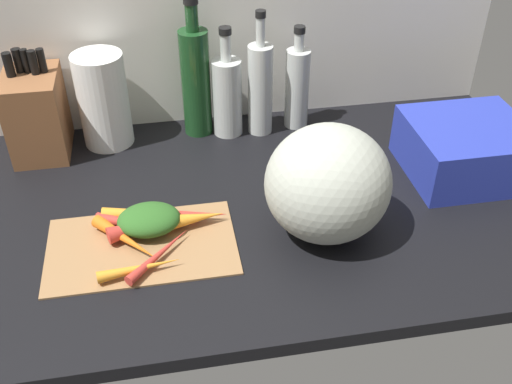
{
  "coord_description": "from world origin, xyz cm",
  "views": [
    {
      "loc": [
        -0.99,
        -101.94,
        78.41
      ],
      "look_at": [
        14.89,
        -13.16,
        11.6
      ],
      "focal_mm": 42.0,
      "sensor_mm": 36.0,
      "label": 1
    }
  ],
  "objects_px": {
    "carrot_3": "(159,254)",
    "bottle_2": "(260,87)",
    "dish_rack": "(466,149)",
    "carrot_6": "(138,227)",
    "carrot_1": "(200,215)",
    "carrot_4": "(125,239)",
    "paper_towel_roll": "(103,100)",
    "bottle_1": "(227,95)",
    "cutting_board": "(142,245)",
    "knife_block": "(37,113)",
    "carrot_7": "(140,268)",
    "carrot_5": "(194,218)",
    "bottle_3": "(297,87)",
    "carrot_0": "(135,223)",
    "bottle_0": "(196,80)",
    "carrot_2": "(146,213)",
    "winter_squash": "(328,184)"
  },
  "relations": [
    {
      "from": "carrot_5",
      "to": "bottle_1",
      "type": "height_order",
      "value": "bottle_1"
    },
    {
      "from": "bottle_2",
      "to": "winter_squash",
      "type": "bearing_deg",
      "value": -82.4
    },
    {
      "from": "knife_block",
      "to": "bottle_2",
      "type": "relative_size",
      "value": 0.81
    },
    {
      "from": "dish_rack",
      "to": "carrot_6",
      "type": "bearing_deg",
      "value": -171.89
    },
    {
      "from": "winter_squash",
      "to": "dish_rack",
      "type": "xyz_separation_m",
      "value": [
        0.37,
        0.15,
        -0.06
      ]
    },
    {
      "from": "bottle_1",
      "to": "bottle_2",
      "type": "xyz_separation_m",
      "value": [
        0.08,
        -0.01,
        0.02
      ]
    },
    {
      "from": "bottle_1",
      "to": "carrot_1",
      "type": "bearing_deg",
      "value": -106.96
    },
    {
      "from": "carrot_3",
      "to": "bottle_0",
      "type": "bearing_deg",
      "value": 75.52
    },
    {
      "from": "carrot_4",
      "to": "carrot_3",
      "type": "bearing_deg",
      "value": -39.35
    },
    {
      "from": "knife_block",
      "to": "bottle_1",
      "type": "height_order",
      "value": "bottle_1"
    },
    {
      "from": "bottle_3",
      "to": "bottle_2",
      "type": "bearing_deg",
      "value": -171.49
    },
    {
      "from": "carrot_2",
      "to": "knife_block",
      "type": "height_order",
      "value": "knife_block"
    },
    {
      "from": "carrot_6",
      "to": "paper_towel_roll",
      "type": "relative_size",
      "value": 0.53
    },
    {
      "from": "carrot_6",
      "to": "bottle_1",
      "type": "height_order",
      "value": "bottle_1"
    },
    {
      "from": "bottle_2",
      "to": "carrot_5",
      "type": "bearing_deg",
      "value": -119.28
    },
    {
      "from": "carrot_1",
      "to": "bottle_3",
      "type": "distance_m",
      "value": 0.47
    },
    {
      "from": "bottle_1",
      "to": "dish_rack",
      "type": "xyz_separation_m",
      "value": [
        0.5,
        -0.27,
        -0.04
      ]
    },
    {
      "from": "carrot_0",
      "to": "paper_towel_roll",
      "type": "relative_size",
      "value": 0.7
    },
    {
      "from": "carrot_4",
      "to": "dish_rack",
      "type": "height_order",
      "value": "dish_rack"
    },
    {
      "from": "carrot_7",
      "to": "winter_squash",
      "type": "distance_m",
      "value": 0.39
    },
    {
      "from": "carrot_5",
      "to": "bottle_1",
      "type": "xyz_separation_m",
      "value": [
        0.12,
        0.37,
        0.08
      ]
    },
    {
      "from": "carrot_4",
      "to": "dish_rack",
      "type": "bearing_deg",
      "value": 9.87
    },
    {
      "from": "bottle_3",
      "to": "bottle_1",
      "type": "bearing_deg",
      "value": -177.64
    },
    {
      "from": "cutting_board",
      "to": "carrot_7",
      "type": "bearing_deg",
      "value": -92.97
    },
    {
      "from": "carrot_7",
      "to": "bottle_3",
      "type": "xyz_separation_m",
      "value": [
        0.41,
        0.49,
        0.09
      ]
    },
    {
      "from": "bottle_1",
      "to": "carrot_7",
      "type": "bearing_deg",
      "value": -115.53
    },
    {
      "from": "winter_squash",
      "to": "knife_block",
      "type": "relative_size",
      "value": 0.97
    },
    {
      "from": "bottle_1",
      "to": "carrot_4",
      "type": "bearing_deg",
      "value": -122.7
    },
    {
      "from": "bottle_3",
      "to": "dish_rack",
      "type": "distance_m",
      "value": 0.43
    },
    {
      "from": "carrot_6",
      "to": "knife_block",
      "type": "xyz_separation_m",
      "value": [
        -0.22,
        0.37,
        0.08
      ]
    },
    {
      "from": "carrot_1",
      "to": "knife_block",
      "type": "xyz_separation_m",
      "value": [
        -0.34,
        0.34,
        0.08
      ]
    },
    {
      "from": "bottle_2",
      "to": "bottle_0",
      "type": "bearing_deg",
      "value": 170.3
    },
    {
      "from": "carrot_0",
      "to": "carrot_5",
      "type": "distance_m",
      "value": 0.12
    },
    {
      "from": "bottle_2",
      "to": "carrot_3",
      "type": "bearing_deg",
      "value": -121.76
    },
    {
      "from": "carrot_4",
      "to": "bottle_1",
      "type": "bearing_deg",
      "value": 57.3
    },
    {
      "from": "carrot_1",
      "to": "paper_towel_roll",
      "type": "xyz_separation_m",
      "value": [
        -0.19,
        0.36,
        0.09
      ]
    },
    {
      "from": "paper_towel_roll",
      "to": "bottle_1",
      "type": "height_order",
      "value": "bottle_1"
    },
    {
      "from": "carrot_3",
      "to": "bottle_2",
      "type": "distance_m",
      "value": 0.53
    },
    {
      "from": "bottle_1",
      "to": "knife_block",
      "type": "bearing_deg",
      "value": -179.04
    },
    {
      "from": "cutting_board",
      "to": "knife_block",
      "type": "height_order",
      "value": "knife_block"
    },
    {
      "from": "carrot_4",
      "to": "knife_block",
      "type": "bearing_deg",
      "value": 116.04
    },
    {
      "from": "cutting_board",
      "to": "carrot_1",
      "type": "bearing_deg",
      "value": 24.27
    },
    {
      "from": "carrot_4",
      "to": "bottle_0",
      "type": "distance_m",
      "value": 0.47
    },
    {
      "from": "carrot_1",
      "to": "bottle_2",
      "type": "distance_m",
      "value": 0.4
    },
    {
      "from": "carrot_0",
      "to": "carrot_6",
      "type": "distance_m",
      "value": 0.02
    },
    {
      "from": "carrot_2",
      "to": "carrot_6",
      "type": "bearing_deg",
      "value": -111.18
    },
    {
      "from": "carrot_2",
      "to": "bottle_0",
      "type": "relative_size",
      "value": 0.51
    },
    {
      "from": "carrot_2",
      "to": "winter_squash",
      "type": "xyz_separation_m",
      "value": [
        0.35,
        -0.09,
        0.09
      ]
    },
    {
      "from": "knife_block",
      "to": "bottle_0",
      "type": "bearing_deg",
      "value": 4.07
    },
    {
      "from": "bottle_2",
      "to": "carrot_1",
      "type": "bearing_deg",
      "value": -118.69
    }
  ]
}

